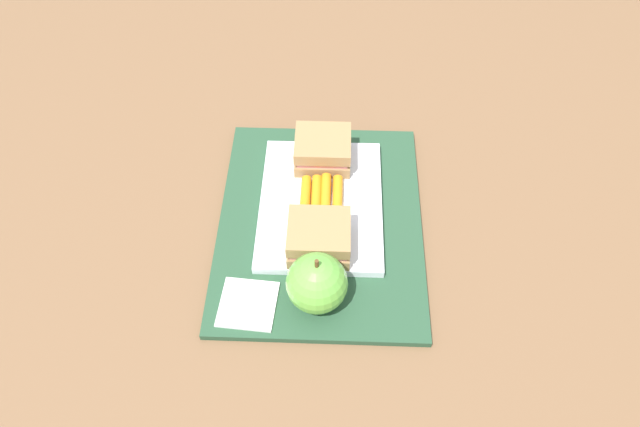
# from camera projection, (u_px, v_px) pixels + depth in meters

# --- Properties ---
(ground_plane) EXTENTS (2.40, 2.40, 0.00)m
(ground_plane) POSITION_uv_depth(u_px,v_px,m) (320.00, 225.00, 0.82)
(ground_plane) COLOR brown
(lunchbag_mat) EXTENTS (0.36, 0.28, 0.01)m
(lunchbag_mat) POSITION_uv_depth(u_px,v_px,m) (320.00, 223.00, 0.82)
(lunchbag_mat) COLOR #284C33
(lunchbag_mat) RESTS_ON ground_plane
(food_tray) EXTENTS (0.23, 0.17, 0.01)m
(food_tray) POSITION_uv_depth(u_px,v_px,m) (321.00, 204.00, 0.83)
(food_tray) COLOR white
(food_tray) RESTS_ON lunchbag_mat
(sandwich_half_left) EXTENTS (0.07, 0.08, 0.04)m
(sandwich_half_left) POSITION_uv_depth(u_px,v_px,m) (323.00, 150.00, 0.85)
(sandwich_half_left) COLOR #9E7A4C
(sandwich_half_left) RESTS_ON food_tray
(sandwich_half_right) EXTENTS (0.07, 0.08, 0.04)m
(sandwich_half_right) POSITION_uv_depth(u_px,v_px,m) (319.00, 237.00, 0.76)
(sandwich_half_right) COLOR #9E7A4C
(sandwich_half_right) RESTS_ON food_tray
(carrot_sticks_bundle) EXTENTS (0.08, 0.06, 0.02)m
(carrot_sticks_bundle) POSITION_uv_depth(u_px,v_px,m) (321.00, 198.00, 0.82)
(carrot_sticks_bundle) COLOR orange
(carrot_sticks_bundle) RESTS_ON food_tray
(apple) EXTENTS (0.08, 0.08, 0.09)m
(apple) POSITION_uv_depth(u_px,v_px,m) (318.00, 283.00, 0.71)
(apple) COLOR #66B742
(apple) RESTS_ON lunchbag_mat
(paper_napkin) EXTENTS (0.08, 0.08, 0.00)m
(paper_napkin) POSITION_uv_depth(u_px,v_px,m) (248.00, 304.00, 0.73)
(paper_napkin) COLOR white
(paper_napkin) RESTS_ON lunchbag_mat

